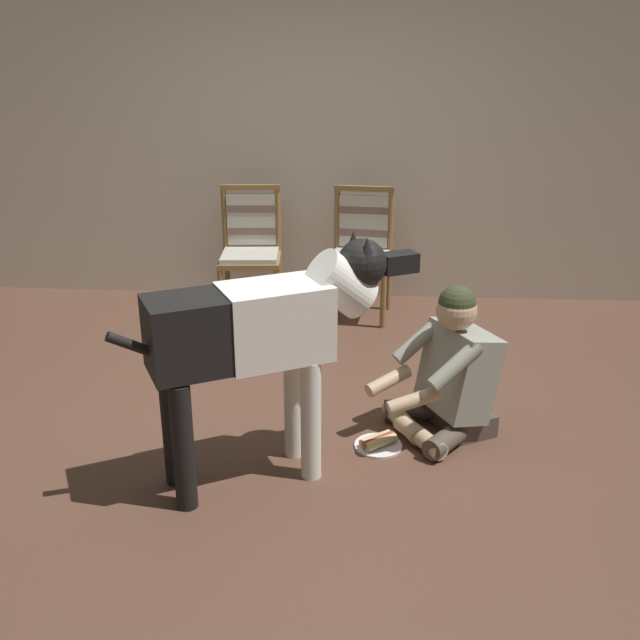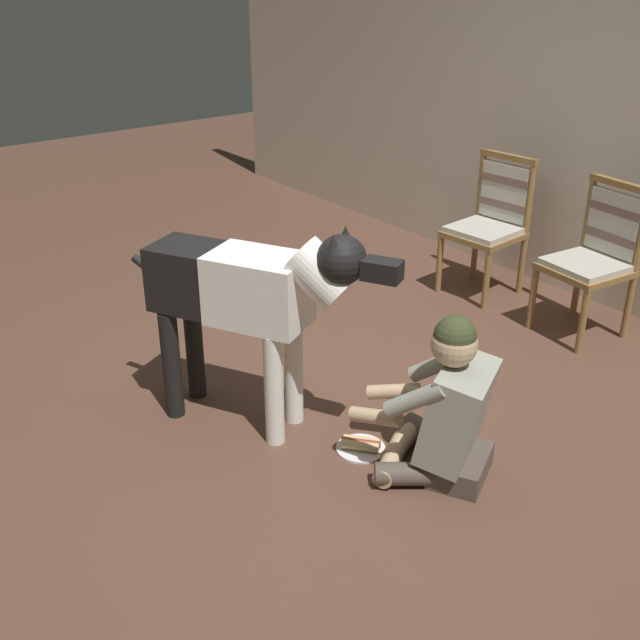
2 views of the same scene
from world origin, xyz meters
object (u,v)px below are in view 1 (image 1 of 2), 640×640
object	(u,v)px
dining_chair_left_of_pair	(251,244)
large_dog	(264,331)
dining_chair_right_of_pair	(361,246)
person_sitting_on_floor	(450,374)
hot_dog_on_plate	(378,442)

from	to	relation	value
dining_chair_left_of_pair	large_dog	xyz separation A→B (m)	(0.44, -2.33, 0.20)
dining_chair_left_of_pair	dining_chair_right_of_pair	distance (m)	0.85
dining_chair_left_of_pair	dining_chair_right_of_pair	world-z (taller)	same
person_sitting_on_floor	large_dog	size ratio (longest dim) A/B	0.62
person_sitting_on_floor	large_dog	world-z (taller)	large_dog
person_sitting_on_floor	large_dog	distance (m)	1.10
large_dog	dining_chair_left_of_pair	bearing A→B (deg)	100.75
dining_chair_left_of_pair	hot_dog_on_plate	xyz separation A→B (m)	(0.98, -2.05, -0.52)
dining_chair_left_of_pair	hot_dog_on_plate	distance (m)	2.33
person_sitting_on_floor	large_dog	xyz separation A→B (m)	(-0.90, -0.47, 0.40)
dining_chair_left_of_pair	person_sitting_on_floor	xyz separation A→B (m)	(1.35, -1.86, -0.21)
dining_chair_right_of_pair	person_sitting_on_floor	size ratio (longest dim) A/B	1.19
dining_chair_left_of_pair	hot_dog_on_plate	world-z (taller)	dining_chair_left_of_pair
person_sitting_on_floor	hot_dog_on_plate	xyz separation A→B (m)	(-0.37, -0.19, -0.31)
dining_chair_left_of_pair	large_dog	bearing A→B (deg)	-79.25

